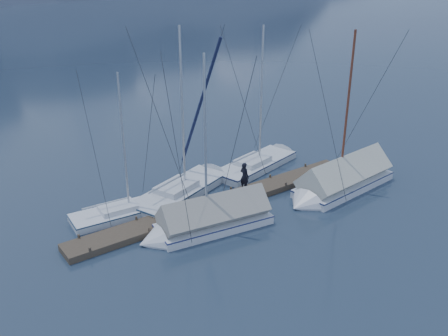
% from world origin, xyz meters
% --- Properties ---
extents(ground, '(1000.00, 1000.00, 0.00)m').
position_xyz_m(ground, '(0.00, 0.00, 0.00)').
color(ground, '#172334').
rests_on(ground, ground).
extents(dock, '(18.00, 1.50, 0.54)m').
position_xyz_m(dock, '(0.00, 2.00, 0.11)').
color(dock, '#382D23').
rests_on(dock, ground).
extents(mooring_posts, '(15.12, 1.52, 0.35)m').
position_xyz_m(mooring_posts, '(-0.50, 2.00, 0.35)').
color(mooring_posts, '#382D23').
rests_on(mooring_posts, ground).
extents(sailboat_open_left, '(6.42, 2.71, 8.34)m').
position_xyz_m(sailboat_open_left, '(-4.28, 4.09, 0.15)').
color(sailboat_open_left, silver).
rests_on(sailboat_open_left, ground).
extents(sailboat_open_mid, '(8.14, 4.83, 10.40)m').
position_xyz_m(sailboat_open_mid, '(-0.42, 4.79, 0.18)').
color(sailboat_open_mid, silver).
rests_on(sailboat_open_mid, ground).
extents(sailboat_open_right, '(7.82, 3.90, 9.96)m').
position_xyz_m(sailboat_open_right, '(5.67, 5.24, 0.17)').
color(sailboat_open_right, silver).
rests_on(sailboat_open_right, ground).
extents(sailboat_covered_near, '(8.06, 3.40, 10.24)m').
position_xyz_m(sailboat_covered_near, '(6.44, -0.53, 0.51)').
color(sailboat_covered_near, silver).
rests_on(sailboat_covered_near, ground).
extents(sailboat_covered_far, '(7.10, 3.19, 9.64)m').
position_xyz_m(sailboat_covered_far, '(-2.47, 0.27, 0.47)').
color(sailboat_covered_far, silver).
rests_on(sailboat_covered_far, ground).
extents(person, '(0.50, 0.67, 1.66)m').
position_xyz_m(person, '(1.66, 2.30, 1.17)').
color(person, black).
rests_on(person, dock).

